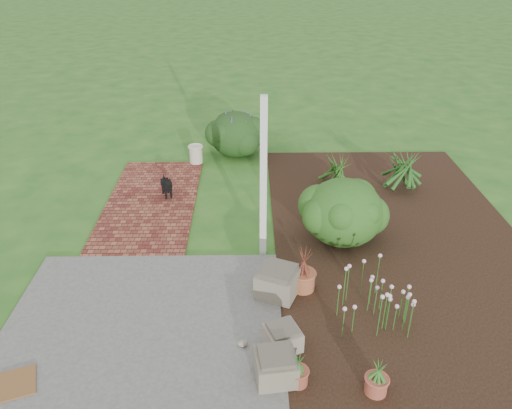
{
  "coord_description": "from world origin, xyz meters",
  "views": [
    {
      "loc": [
        0.1,
        -6.3,
        4.4
      ],
      "look_at": [
        0.2,
        0.4,
        0.7
      ],
      "focal_mm": 35.0,
      "sensor_mm": 36.0,
      "label": 1
    }
  ],
  "objects_px": {
    "black_dog": "(167,185)",
    "cream_ceramic_urn": "(196,154)",
    "stone_trough_near": "(276,367)",
    "evergreen_shrub": "(344,211)"
  },
  "relations": [
    {
      "from": "black_dog",
      "to": "cream_ceramic_urn",
      "type": "xyz_separation_m",
      "value": [
        0.39,
        1.56,
        -0.06
      ]
    },
    {
      "from": "stone_trough_near",
      "to": "black_dog",
      "type": "distance_m",
      "value": 4.65
    },
    {
      "from": "stone_trough_near",
      "to": "cream_ceramic_urn",
      "type": "distance_m",
      "value": 6.02
    },
    {
      "from": "stone_trough_near",
      "to": "black_dog",
      "type": "xyz_separation_m",
      "value": [
        -1.79,
        4.29,
        0.09
      ]
    },
    {
      "from": "black_dog",
      "to": "evergreen_shrub",
      "type": "xyz_separation_m",
      "value": [
        2.99,
        -1.48,
        0.28
      ]
    },
    {
      "from": "evergreen_shrub",
      "to": "cream_ceramic_urn",
      "type": "bearing_deg",
      "value": 130.51
    },
    {
      "from": "stone_trough_near",
      "to": "cream_ceramic_urn",
      "type": "bearing_deg",
      "value": 103.49
    },
    {
      "from": "stone_trough_near",
      "to": "evergreen_shrub",
      "type": "relative_size",
      "value": 0.36
    },
    {
      "from": "cream_ceramic_urn",
      "to": "evergreen_shrub",
      "type": "bearing_deg",
      "value": -49.49
    },
    {
      "from": "black_dog",
      "to": "cream_ceramic_urn",
      "type": "distance_m",
      "value": 1.61
    }
  ]
}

